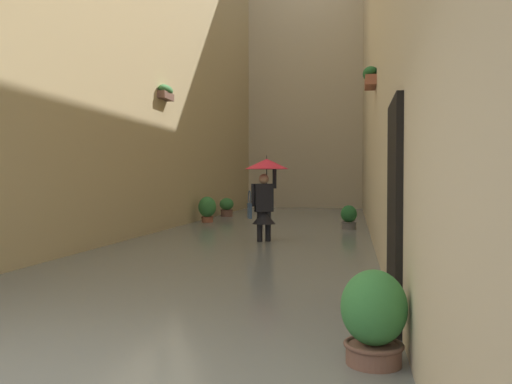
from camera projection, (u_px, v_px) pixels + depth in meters
ground_plane at (266, 237)px, 13.26m from camera, size 60.00×60.00×0.00m
flood_water at (266, 234)px, 13.26m from camera, size 6.03×27.23×0.15m
building_facade_left at (409, 11)px, 12.47m from camera, size 2.04×25.23×11.11m
building_facade_right at (136, 0)px, 13.75m from camera, size 2.04×25.23×12.53m
building_facade_far at (306, 63)px, 24.40m from camera, size 8.83×1.80×13.93m
person_wading at (265, 185)px, 10.93m from camera, size 0.94×0.94×1.98m
potted_plant_far_left at (374, 324)px, 3.69m from camera, size 0.47×0.47×0.83m
potted_plant_far_right at (207, 210)px, 15.83m from camera, size 0.55×0.55×0.94m
potted_plant_near_right at (227, 209)px, 18.24m from camera, size 0.50×0.50×0.81m
potted_plant_near_left at (349, 219)px, 13.60m from camera, size 0.42×0.42×0.79m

